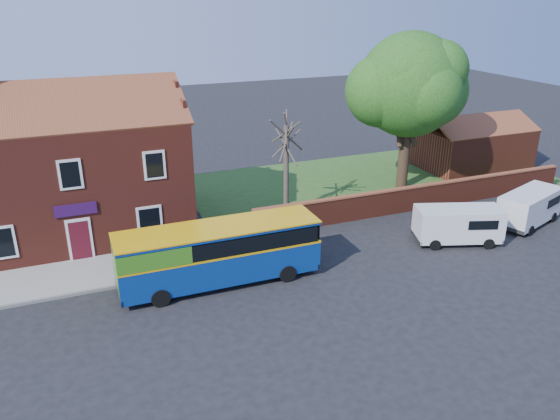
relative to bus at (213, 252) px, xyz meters
name	(u,v)px	position (x,y,z in m)	size (l,w,h in m)	color
ground	(263,306)	(1.43, -2.73, -1.62)	(120.00, 120.00, 0.00)	black
pavement	(85,275)	(-5.57, 3.02, -1.56)	(18.00, 3.50, 0.12)	gray
kerb	(88,292)	(-5.57, 1.27, -1.55)	(18.00, 0.15, 0.14)	slate
grass_strip	(369,180)	(14.43, 10.27, -1.60)	(26.00, 12.00, 0.04)	#426B28
shop_building	(70,174)	(-5.60, 8.77, 1.80)	(12.30, 8.13, 10.50)	maroon
boundary_wall	(420,197)	(14.43, 4.27, -0.81)	(22.00, 0.38, 1.60)	maroon
outbuilding	(473,146)	(23.43, 10.27, -0.01)	(8.20, 5.06, 4.17)	maroon
bus	(213,252)	(0.00, 0.00, 0.00)	(9.33, 2.47, 2.84)	navy
van_near	(458,224)	(13.44, -0.59, -0.51)	(4.86, 3.18, 1.98)	silver
van_far	(530,206)	(18.94, -0.08, -0.50)	(4.91, 3.26, 2.00)	silver
large_tree	(409,88)	(15.78, 8.31, 5.24)	(8.58, 6.79, 10.47)	black
bare_tree	(286,166)	(6.41, 6.67, 1.48)	(2.26, 2.69, 6.03)	#4C4238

